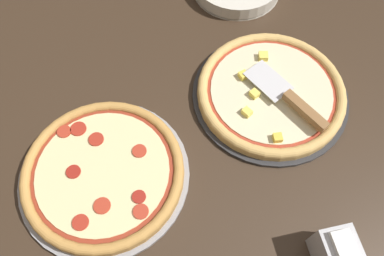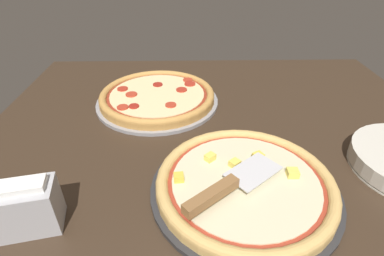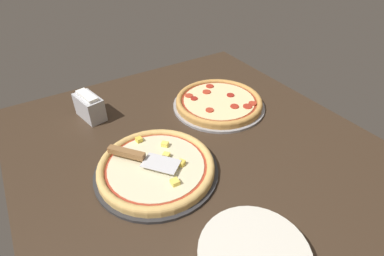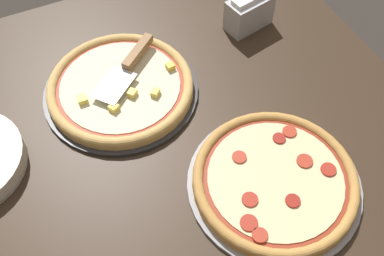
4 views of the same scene
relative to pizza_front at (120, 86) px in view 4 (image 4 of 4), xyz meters
The scene contains 7 objects.
ground_plane 17.94cm from the pizza_front, 100.48° to the left, with size 125.91×116.43×3.60cm, color #38281C.
pizza_pan_front 1.83cm from the pizza_front, 77.67° to the right, with size 38.28×38.28×1.00cm, color #2D2D30.
pizza_front is the anchor object (origin of this frame).
pizza_pan_back 43.83cm from the pizza_front, 118.05° to the left, with size 37.40×37.40×1.00cm, color #939399.
pizza_back 43.80cm from the pizza_front, 118.05° to the left, with size 35.15×35.15×2.91cm.
serving_spatula 7.49cm from the pizza_front, 138.56° to the right, with size 20.68×17.93×2.00cm.
napkin_holder 41.48cm from the pizza_front, 168.74° to the right, with size 13.92×9.13×10.25cm.
Camera 4 is at (18.37, 55.79, 85.87)cm, focal length 42.00 mm.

